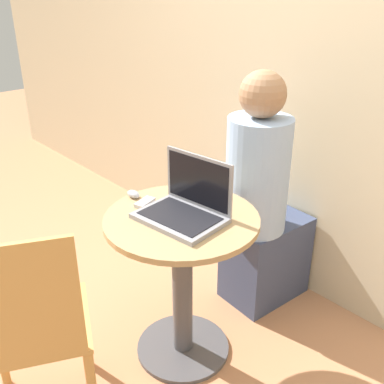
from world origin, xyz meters
The scene contains 8 objects.
ground_plane centered at (0.00, 0.00, 0.00)m, with size 12.00×12.00×0.00m, color tan.
back_wall centered at (0.00, 0.86, 1.30)m, with size 7.00×0.05×2.60m.
round_table centered at (0.00, 0.00, 0.47)m, with size 0.65×0.65×0.72m.
laptop centered at (0.01, 0.01, 0.77)m, with size 0.37×0.28×0.25m.
cell_phone centered at (-0.19, -0.04, 0.72)m, with size 0.07×0.11×0.02m.
computer_mouse centered at (-0.28, -0.04, 0.73)m, with size 0.07×0.04×0.03m.
chair_empty centered at (-0.06, -0.65, 0.46)m, with size 0.53×0.53×0.90m.
person_seated centered at (-0.02, 0.56, 0.53)m, with size 0.32×0.48×1.25m.
Camera 1 is at (1.23, -1.06, 1.59)m, focal length 42.00 mm.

